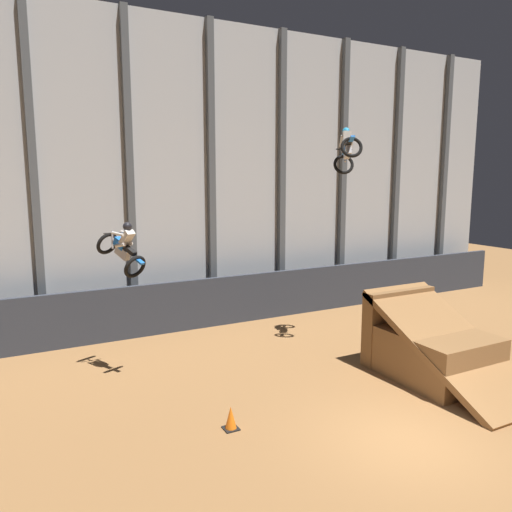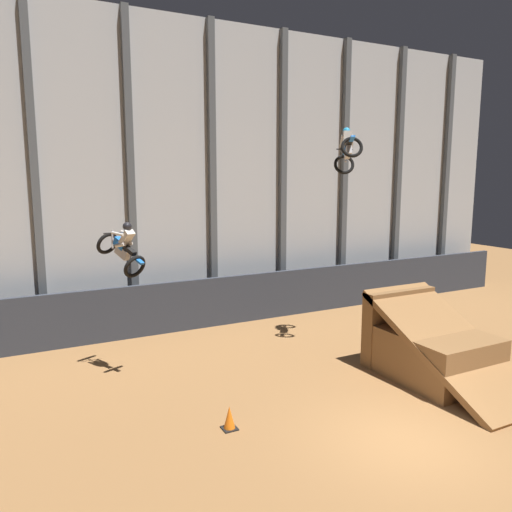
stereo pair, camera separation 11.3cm
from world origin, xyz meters
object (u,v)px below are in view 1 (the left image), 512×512
(rider_bike_right_air, at_px, (347,150))
(traffic_cone_near_ramp, at_px, (231,418))
(rider_bike_left_air, at_px, (123,248))
(dirt_ramp, at_px, (428,347))

(rider_bike_right_air, height_order, traffic_cone_near_ramp, rider_bike_right_air)
(rider_bike_left_air, xyz_separation_m, rider_bike_right_air, (7.61, -0.66, 2.99))
(rider_bike_left_air, bearing_deg, dirt_ramp, -50.79)
(rider_bike_left_air, height_order, rider_bike_right_air, rider_bike_right_air)
(traffic_cone_near_ramp, bearing_deg, rider_bike_left_air, 107.92)
(dirt_ramp, relative_size, traffic_cone_near_ramp, 8.54)
(dirt_ramp, bearing_deg, traffic_cone_near_ramp, -177.65)
(rider_bike_right_air, xyz_separation_m, traffic_cone_near_ramp, (-6.19, -3.74, -6.66))
(rider_bike_right_air, bearing_deg, dirt_ramp, -53.40)
(dirt_ramp, xyz_separation_m, traffic_cone_near_ramp, (-6.80, -0.28, -0.60))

